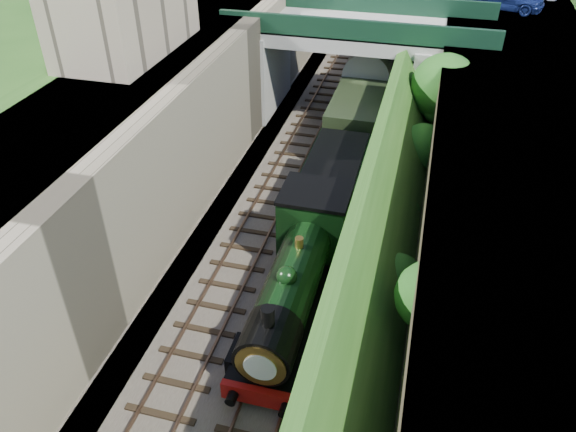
{
  "coord_description": "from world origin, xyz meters",
  "views": [
    {
      "loc": [
        5.01,
        -10.49,
        16.38
      ],
      "look_at": [
        0.0,
        8.43,
        2.49
      ],
      "focal_mm": 35.0,
      "sensor_mm": 36.0,
      "label": 1
    }
  ],
  "objects_px": {
    "locomotive": "(298,277)",
    "tender": "(334,185)",
    "tree": "(446,89)",
    "road_bridge": "(366,59)"
  },
  "relations": [
    {
      "from": "locomotive",
      "to": "tender",
      "type": "height_order",
      "value": "locomotive"
    },
    {
      "from": "tree",
      "to": "locomotive",
      "type": "bearing_deg",
      "value": -109.25
    },
    {
      "from": "road_bridge",
      "to": "tender",
      "type": "relative_size",
      "value": 2.67
    },
    {
      "from": "locomotive",
      "to": "tender",
      "type": "bearing_deg",
      "value": 90.0
    },
    {
      "from": "road_bridge",
      "to": "locomotive",
      "type": "relative_size",
      "value": 1.56
    },
    {
      "from": "locomotive",
      "to": "road_bridge",
      "type": "bearing_deg",
      "value": 90.79
    },
    {
      "from": "road_bridge",
      "to": "locomotive",
      "type": "xyz_separation_m",
      "value": [
        0.26,
        -18.64,
        -2.18
      ]
    },
    {
      "from": "tender",
      "to": "tree",
      "type": "bearing_deg",
      "value": 52.47
    },
    {
      "from": "road_bridge",
      "to": "locomotive",
      "type": "distance_m",
      "value": 18.77
    },
    {
      "from": "tree",
      "to": "tender",
      "type": "xyz_separation_m",
      "value": [
        -4.71,
        -6.14,
        -3.03
      ]
    }
  ]
}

